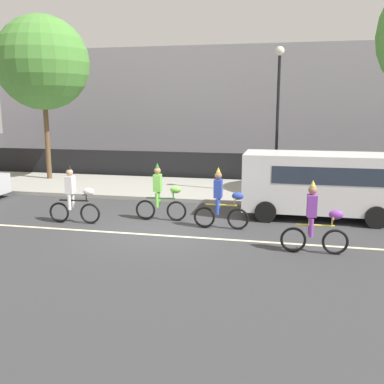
{
  "coord_description": "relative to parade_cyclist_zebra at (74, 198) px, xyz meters",
  "views": [
    {
      "loc": [
        3.83,
        -12.7,
        3.79
      ],
      "look_at": [
        0.76,
        1.2,
        1.0
      ],
      "focal_mm": 42.0,
      "sensor_mm": 36.0,
      "label": 1
    }
  ],
  "objects": [
    {
      "name": "parade_cyclist_lime",
      "position": [
        2.63,
        0.95,
        0.0
      ],
      "size": [
        1.72,
        0.5,
        1.92
      ],
      "color": "black",
      "rests_on": "ground"
    },
    {
      "name": "parked_van_white",
      "position": [
        7.79,
        2.45,
        0.44
      ],
      "size": [
        5.0,
        2.22,
        2.18
      ],
      "color": "white",
      "rests_on": "ground"
    },
    {
      "name": "parade_cyclist_purple",
      "position": [
        7.43,
        -1.44,
        0.0
      ],
      "size": [
        1.72,
        0.5,
        1.92
      ],
      "color": "black",
      "rests_on": "ground"
    },
    {
      "name": "street_lamp_post",
      "position": [
        6.16,
        5.59,
        3.15
      ],
      "size": [
        0.36,
        0.36,
        5.86
      ],
      "color": "black",
      "rests_on": "sidewalk_curb"
    },
    {
      "name": "sidewalk_curb",
      "position": [
        2.91,
        6.25,
        -0.77
      ],
      "size": [
        60.0,
        5.0,
        0.15
      ],
      "primitive_type": "cube",
      "color": "#9E9B93",
      "rests_on": "ground"
    },
    {
      "name": "fence_line",
      "position": [
        2.91,
        9.15,
        -0.14
      ],
      "size": [
        40.0,
        0.08,
        1.4
      ],
      "primitive_type": "cube",
      "color": "black",
      "rests_on": "ground"
    },
    {
      "name": "parade_cyclist_cobalt",
      "position": [
        4.73,
        0.37,
        0.0
      ],
      "size": [
        1.72,
        0.5,
        1.92
      ],
      "color": "black",
      "rests_on": "ground"
    },
    {
      "name": "parade_cyclist_zebra",
      "position": [
        0.0,
        0.0,
        0.0
      ],
      "size": [
        1.72,
        0.5,
        1.92
      ],
      "color": "black",
      "rests_on": "ground"
    },
    {
      "name": "building_backdrop",
      "position": [
        1.9,
        17.75,
        2.75
      ],
      "size": [
        28.0,
        8.0,
        7.18
      ],
      "primitive_type": "cube",
      "color": "#99939E",
      "rests_on": "ground"
    },
    {
      "name": "road_centre_line",
      "position": [
        2.91,
        -0.75,
        -0.84
      ],
      "size": [
        36.0,
        0.14,
        0.01
      ],
      "primitive_type": "cube",
      "color": "beige",
      "rests_on": "ground"
    },
    {
      "name": "ground_plane",
      "position": [
        2.91,
        -0.25,
        -0.84
      ],
      "size": [
        80.0,
        80.0,
        0.0
      ],
      "primitive_type": "plane",
      "color": "#38383A"
    },
    {
      "name": "street_tree_far_corner",
      "position": [
        -4.99,
        7.13,
        4.87
      ],
      "size": [
        4.42,
        4.42,
        7.78
      ],
      "color": "brown",
      "rests_on": "sidewalk_curb"
    }
  ]
}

